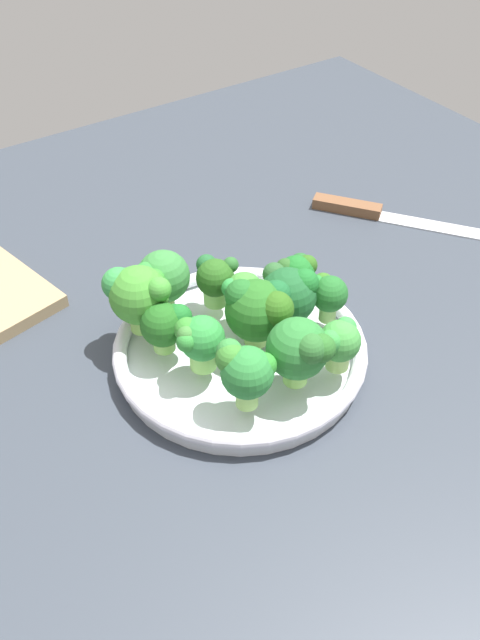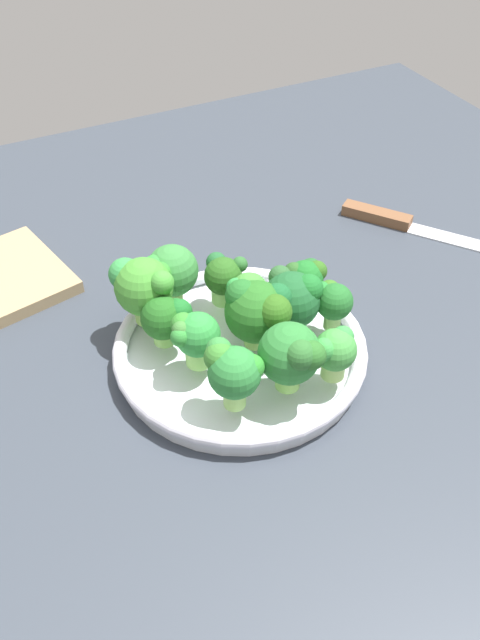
# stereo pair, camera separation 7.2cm
# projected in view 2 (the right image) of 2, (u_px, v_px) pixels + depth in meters

# --- Properties ---
(ground_plane) EXTENTS (1.30, 1.30, 0.03)m
(ground_plane) POSITION_uv_depth(u_px,v_px,m) (264.00, 382.00, 0.76)
(ground_plane) COLOR #343B45
(bowl) EXTENTS (0.27, 0.27, 0.03)m
(bowl) POSITION_uv_depth(u_px,v_px,m) (240.00, 350.00, 0.75)
(bowl) COLOR silver
(bowl) RESTS_ON ground_plane
(broccoli_floret_0) EXTENTS (0.05, 0.05, 0.06)m
(broccoli_floret_0) POSITION_uv_depth(u_px,v_px,m) (166.00, 318.00, 0.72)
(broccoli_floret_0) COLOR #79B651
(broccoli_floret_0) RESTS_ON bowl
(broccoli_floret_1) EXTENTS (0.05, 0.05, 0.06)m
(broccoli_floret_1) POSITION_uv_depth(u_px,v_px,m) (195.00, 336.00, 0.70)
(broccoli_floret_1) COLOR #8AD05F
(broccoli_floret_1) RESTS_ON bowl
(broccoli_floret_2) EXTENTS (0.07, 0.07, 0.08)m
(broccoli_floret_2) POSITION_uv_depth(u_px,v_px,m) (260.00, 309.00, 0.71)
(broccoli_floret_2) COLOR #90BE5A
(broccoli_floret_2) RESTS_ON bowl
(broccoli_floret_3) EXTENTS (0.05, 0.05, 0.06)m
(broccoli_floret_3) POSITION_uv_depth(u_px,v_px,m) (226.00, 276.00, 0.78)
(broccoli_floret_3) COLOR #91CE66
(broccoli_floret_3) RESTS_ON bowl
(broccoli_floret_4) EXTENTS (0.05, 0.06, 0.07)m
(broccoli_floret_4) POSITION_uv_depth(u_px,v_px,m) (233.00, 370.00, 0.65)
(broccoli_floret_4) COLOR #94CB66
(broccoli_floret_4) RESTS_ON bowl
(broccoli_floret_5) EXTENTS (0.05, 0.04, 0.06)m
(broccoli_floret_5) POSITION_uv_depth(u_px,v_px,m) (305.00, 278.00, 0.77)
(broccoli_floret_5) COLOR #8CCD60
(broccoli_floret_5) RESTS_ON bowl
(broccoli_floret_6) EXTENTS (0.04, 0.05, 0.06)m
(broccoli_floret_6) POSITION_uv_depth(u_px,v_px,m) (332.00, 300.00, 0.74)
(broccoli_floret_6) COLOR #88BD60
(broccoli_floret_6) RESTS_ON bowl
(broccoli_floret_7) EXTENTS (0.04, 0.04, 0.06)m
(broccoli_floret_7) POSITION_uv_depth(u_px,v_px,m) (247.00, 293.00, 0.75)
(broccoli_floret_7) COLOR #8FD968
(broccoli_floret_7) RESTS_ON bowl
(broccoli_floret_8) EXTENTS (0.07, 0.06, 0.07)m
(broccoli_floret_8) POSITION_uv_depth(u_px,v_px,m) (169.00, 271.00, 0.77)
(broccoli_floret_8) COLOR #84B257
(broccoli_floret_8) RESTS_ON bowl
(broccoli_floret_9) EXTENTS (0.05, 0.04, 0.06)m
(broccoli_floret_9) POSITION_uv_depth(u_px,v_px,m) (334.00, 351.00, 0.69)
(broccoli_floret_9) COLOR #A0CE6C
(broccoli_floret_9) RESTS_ON bowl
(broccoli_floret_10) EXTENTS (0.07, 0.07, 0.07)m
(broccoli_floret_10) POSITION_uv_depth(u_px,v_px,m) (291.00, 299.00, 0.74)
(broccoli_floret_10) COLOR #85C257
(broccoli_floret_10) RESTS_ON bowl
(broccoli_floret_11) EXTENTS (0.06, 0.07, 0.08)m
(broccoli_floret_11) POSITION_uv_depth(u_px,v_px,m) (290.00, 356.00, 0.66)
(broccoli_floret_11) COLOR #86C758
(broccoli_floret_11) RESTS_ON bowl
(broccoli_floret_12) EXTENTS (0.06, 0.07, 0.08)m
(broccoli_floret_12) POSITION_uv_depth(u_px,v_px,m) (142.00, 285.00, 0.74)
(broccoli_floret_12) COLOR #8FCA5B
(broccoli_floret_12) RESTS_ON bowl
(knife) EXTENTS (0.18, 0.23, 0.01)m
(knife) POSITION_uv_depth(u_px,v_px,m) (410.00, 225.00, 0.95)
(knife) COLOR silver
(knife) RESTS_ON ground_plane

